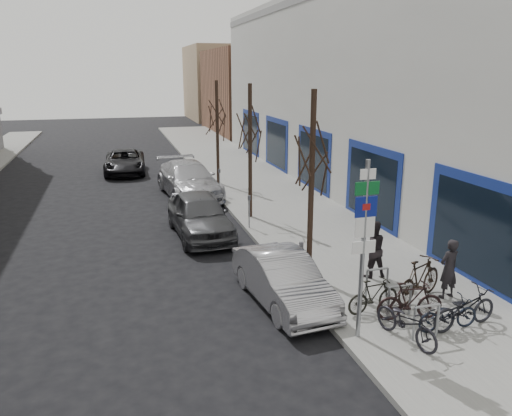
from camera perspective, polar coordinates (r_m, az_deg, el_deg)
ground at (r=11.18m, az=-0.01°, el=-16.77°), size 120.00×120.00×0.00m
sidewalk_east at (r=21.21m, az=4.31°, el=-0.75°), size 5.00×70.00×0.15m
commercial_building at (r=31.86m, az=22.65°, el=12.52°), size 20.00×32.00×10.00m
brick_building_far at (r=51.56m, az=1.79°, el=13.20°), size 12.00×14.00×8.00m
tan_building_far at (r=66.11m, az=-1.83°, el=14.11°), size 13.00×12.00×9.00m
highway_sign_pole at (r=10.95m, az=12.20°, el=-3.59°), size 0.55×0.10×4.20m
bike_rack at (r=12.77m, az=16.09°, el=-9.75°), size 0.66×2.26×0.83m
tree_near at (r=13.76m, az=6.49°, el=7.57°), size 1.80×1.80×5.50m
tree_mid at (r=19.89m, az=-0.69°, el=10.05°), size 1.80×1.80×5.50m
tree_far at (r=26.20m, az=-4.49°, el=11.29°), size 1.80×1.80×5.50m
meter_front at (r=13.94m, az=5.15°, el=-5.85°), size 0.10×0.08×1.27m
meter_mid at (r=18.92m, az=-0.78°, el=-0.06°), size 0.10×0.08×1.27m
meter_back at (r=24.12m, az=-4.19°, el=3.29°), size 0.10×0.08×1.27m
bike_near_left at (r=11.71m, az=16.86°, el=-12.05°), size 0.96×1.83×1.07m
bike_near_right at (r=12.67m, az=17.19°, el=-10.08°), size 1.71×0.75×1.00m
bike_mid_curb at (r=12.52m, az=21.11°, el=-10.96°), size 1.53×0.47×0.93m
bike_mid_inner at (r=12.85m, az=13.29°, el=-9.68°), size 1.53×0.62×0.90m
bike_far_curb at (r=12.72m, az=22.76°, el=-10.23°), size 1.91×0.82×1.13m
bike_far_inner at (r=13.77m, az=18.19°, el=-7.69°), size 1.99×1.35×1.17m
parked_car_front at (r=13.23m, az=3.07°, el=-8.13°), size 1.85×4.24×1.36m
parked_car_mid at (r=18.61m, az=-6.46°, el=-0.76°), size 2.14×4.83×1.62m
parked_car_back at (r=24.62m, az=-7.70°, el=3.24°), size 2.92×5.94×1.66m
lane_car at (r=31.11m, az=-14.76°, el=5.15°), size 2.55×5.12×1.39m
pedestrian_near at (r=14.07m, az=21.16°, el=-6.49°), size 0.65×0.49×1.62m
pedestrian_far at (r=14.81m, az=13.15°, el=-4.55°), size 0.67×0.48×1.71m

